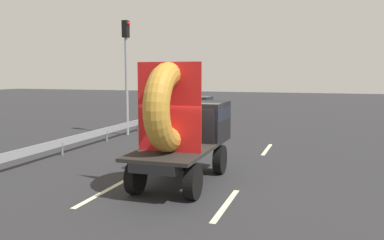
% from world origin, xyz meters
% --- Properties ---
extents(ground_plane, '(120.00, 120.00, 0.00)m').
position_xyz_m(ground_plane, '(0.00, 0.00, 0.00)').
color(ground_plane, '#28282B').
extents(flatbed_truck, '(2.02, 4.75, 3.71)m').
position_xyz_m(flatbed_truck, '(-0.34, 0.22, 1.81)').
color(flatbed_truck, black).
rests_on(flatbed_truck, ground_plane).
extents(distant_sedan, '(1.83, 4.26, 1.39)m').
position_xyz_m(distant_sedan, '(-3.94, 10.83, 0.75)').
color(distant_sedan, black).
rests_on(distant_sedan, ground_plane).
extents(traffic_light, '(0.42, 0.36, 6.20)m').
position_xyz_m(traffic_light, '(-6.42, 8.11, 4.01)').
color(traffic_light, gray).
rests_on(traffic_light, ground_plane).
extents(guardrail, '(0.10, 14.39, 0.71)m').
position_xyz_m(guardrail, '(-6.44, 4.08, 0.53)').
color(guardrail, gray).
rests_on(guardrail, ground_plane).
extents(lane_dash_left_near, '(0.16, 2.93, 0.01)m').
position_xyz_m(lane_dash_left_near, '(-2.14, -1.76, 0.00)').
color(lane_dash_left_near, beige).
rests_on(lane_dash_left_near, ground_plane).
extents(lane_dash_left_far, '(0.16, 2.83, 0.01)m').
position_xyz_m(lane_dash_left_far, '(-2.14, 5.69, 0.00)').
color(lane_dash_left_far, beige).
rests_on(lane_dash_left_far, ground_plane).
extents(lane_dash_right_near, '(0.16, 2.72, 0.01)m').
position_xyz_m(lane_dash_right_near, '(1.47, -1.73, 0.00)').
color(lane_dash_right_near, beige).
rests_on(lane_dash_right_near, ground_plane).
extents(lane_dash_right_far, '(0.16, 2.70, 0.01)m').
position_xyz_m(lane_dash_right_far, '(1.47, 6.24, 0.00)').
color(lane_dash_right_far, beige).
rests_on(lane_dash_right_far, ground_plane).
extents(oncoming_car, '(1.71, 3.98, 1.30)m').
position_xyz_m(oncoming_car, '(-6.59, 23.01, 0.70)').
color(oncoming_car, black).
rests_on(oncoming_car, ground_plane).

